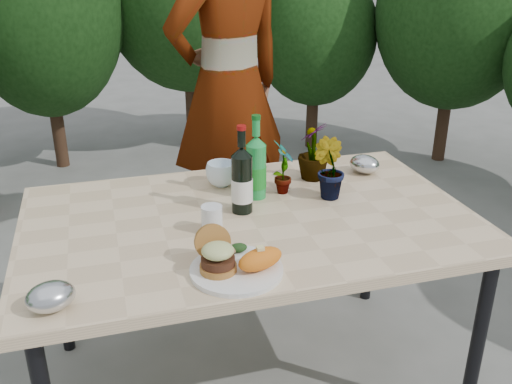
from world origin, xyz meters
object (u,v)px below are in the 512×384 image
object	(u,v)px
wine_bottle	(242,181)
person	(229,87)
patio_table	(250,231)
dinner_plate	(236,270)

from	to	relation	value
wine_bottle	person	world-z (taller)	person
patio_table	dinner_plate	bearing A→B (deg)	-111.43
patio_table	dinner_plate	size ratio (longest dim) A/B	5.71
patio_table	dinner_plate	xyz separation A→B (m)	(-0.14, -0.35, 0.06)
dinner_plate	person	world-z (taller)	person
patio_table	dinner_plate	world-z (taller)	dinner_plate
dinner_plate	wine_bottle	bearing A→B (deg)	72.99
patio_table	dinner_plate	distance (m)	0.39
wine_bottle	patio_table	bearing A→B (deg)	-85.07
patio_table	person	world-z (taller)	person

